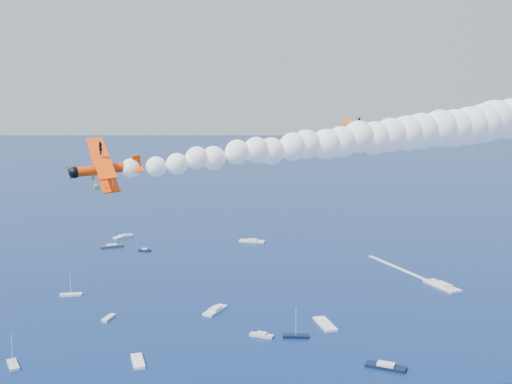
# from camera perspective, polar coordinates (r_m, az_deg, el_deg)

# --- Properties ---
(biplane_lead) EXTENTS (12.86, 13.64, 8.78)m
(biplane_lead) POSITION_cam_1_polar(r_m,az_deg,el_deg) (107.54, 9.39, 4.88)
(biplane_lead) COLOR #FB5E05
(biplane_trail) EXTENTS (13.07, 13.84, 9.65)m
(biplane_trail) POSITION_cam_1_polar(r_m,az_deg,el_deg) (75.86, -13.33, 2.05)
(biplane_trail) COLOR #FF4705
(smoke_trail_lead) EXTENTS (68.78, 65.63, 11.50)m
(smoke_trail_lead) POSITION_cam_1_polar(r_m,az_deg,el_deg) (128.05, 22.03, 6.12)
(smoke_trail_lead) COLOR white
(smoke_trail_trail) EXTENTS (68.76, 64.94, 11.50)m
(smoke_trail_trail) POSITION_cam_1_polar(r_m,az_deg,el_deg) (86.87, 8.65, 4.71)
(smoke_trail_trail) COLOR white
(spectator_boats) EXTENTS (222.11, 189.15, 0.70)m
(spectator_boats) POSITION_cam_1_polar(r_m,az_deg,el_deg) (193.78, 4.83, -11.07)
(spectator_boats) COLOR silver
(spectator_boats) RESTS_ON ground
(boat_wakes) EXTENTS (100.25, 143.47, 0.04)m
(boat_wakes) POSITION_cam_1_polar(r_m,az_deg,el_deg) (175.95, 3.82, -13.30)
(boat_wakes) COLOR white
(boat_wakes) RESTS_ON ground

